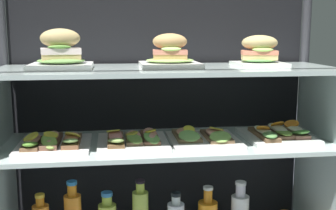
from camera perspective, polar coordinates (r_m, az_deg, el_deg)
name	(u,v)px	position (r m, az deg, el deg)	size (l,w,h in m)	color
case_frame	(164,108)	(1.59, -0.57, -0.40)	(1.20, 0.45, 0.96)	#333338
riser_lower_tier	(168,196)	(1.56, 0.00, -11.98)	(1.13, 0.38, 0.37)	silver
shelf_lower_glass	(168,143)	(1.50, 0.00, -5.11)	(1.15, 0.40, 0.01)	silver
riser_upper_tier	(168,107)	(1.47, 0.00, -0.28)	(1.13, 0.38, 0.24)	silver
shelf_upper_glass	(168,70)	(1.46, 0.00, 4.71)	(1.15, 0.40, 0.01)	silver
plated_roll_sandwich_near_right_corner	(61,55)	(1.44, -14.02, 6.49)	(0.20, 0.20, 0.13)	white
plated_roll_sandwich_right_of_center	(170,56)	(1.45, 0.25, 6.51)	(0.20, 0.20, 0.11)	white
plated_roll_sandwich_mid_left	(259,53)	(1.56, 12.01, 6.73)	(0.17, 0.17, 0.11)	white
open_sandwich_tray_far_right	(53,142)	(1.47, -15.02, -4.79)	(0.24, 0.25, 0.06)	white
open_sandwich_tray_far_left	(133,139)	(1.46, -4.67, -4.58)	(0.24, 0.25, 0.05)	white
open_sandwich_tray_near_left_corner	(203,137)	(1.49, 4.68, -4.29)	(0.24, 0.25, 0.05)	white
open_sandwich_tray_center	(278,134)	(1.57, 14.39, -3.72)	(0.24, 0.26, 0.07)	white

